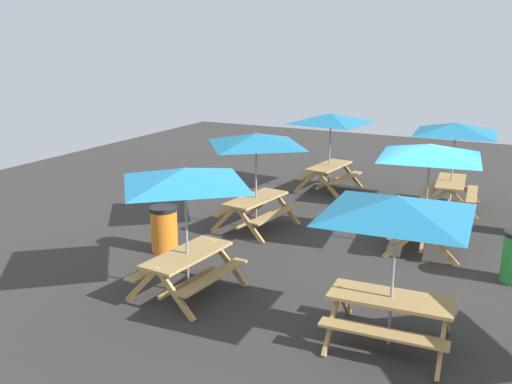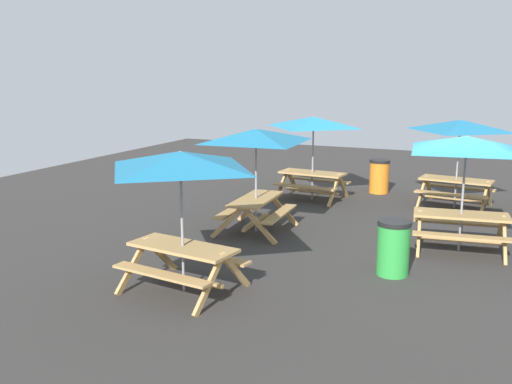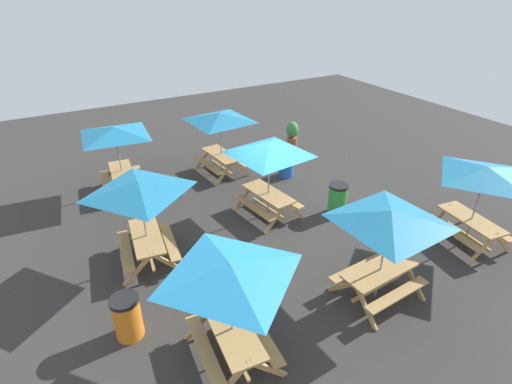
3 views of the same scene
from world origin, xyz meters
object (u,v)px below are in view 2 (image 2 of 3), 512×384
at_px(picnic_table_0, 460,132).
at_px(trash_bin_orange, 379,176).
at_px(picnic_table_2, 181,171).
at_px(trash_bin_green, 393,248).
at_px(picnic_table_4, 313,128).
at_px(picnic_table_5, 466,152).
at_px(picnic_table_1, 256,143).

distance_m(picnic_table_0, trash_bin_orange, 2.88).
height_order(picnic_table_0, picnic_table_2, same).
bearing_deg(trash_bin_green, picnic_table_4, -58.29).
height_order(picnic_table_0, trash_bin_orange, picnic_table_0).
xyz_separation_m(picnic_table_4, picnic_table_5, (-4.16, 3.29, 0.00)).
distance_m(picnic_table_1, picnic_table_5, 4.29).
bearing_deg(picnic_table_0, picnic_table_5, 103.75).
height_order(picnic_table_0, picnic_table_1, same).
height_order(picnic_table_0, picnic_table_5, same).
xyz_separation_m(picnic_table_1, picnic_table_4, (-0.11, -3.63, 0.00)).
bearing_deg(picnic_table_0, picnic_table_1, 54.81).
distance_m(picnic_table_2, picnic_table_5, 5.64).
distance_m(picnic_table_0, picnic_table_5, 3.86).
distance_m(picnic_table_1, picnic_table_4, 3.63).
bearing_deg(picnic_table_2, picnic_table_0, -106.32).
distance_m(picnic_table_4, trash_bin_orange, 2.67).
xyz_separation_m(picnic_table_5, trash_bin_green, (0.96, 1.89, -1.49)).
bearing_deg(picnic_table_4, picnic_table_2, 96.84).
relative_size(picnic_table_1, picnic_table_4, 1.21).
height_order(trash_bin_orange, trash_bin_green, same).
bearing_deg(trash_bin_green, picnic_table_5, -116.96).
relative_size(picnic_table_0, picnic_table_4, 1.00).
bearing_deg(trash_bin_orange, picnic_table_1, 72.59).
relative_size(picnic_table_2, trash_bin_orange, 2.38).
height_order(picnic_table_4, trash_bin_orange, picnic_table_4).
xyz_separation_m(picnic_table_2, trash_bin_orange, (-1.30, -8.93, -1.49)).
bearing_deg(picnic_table_5, picnic_table_1, -2.93).
bearing_deg(picnic_table_1, picnic_table_2, 1.78).
bearing_deg(picnic_table_0, trash_bin_green, 92.11).
bearing_deg(picnic_table_1, picnic_table_0, 133.80).
bearing_deg(trash_bin_green, picnic_table_2, 35.73).
bearing_deg(picnic_table_1, picnic_table_4, 174.76).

